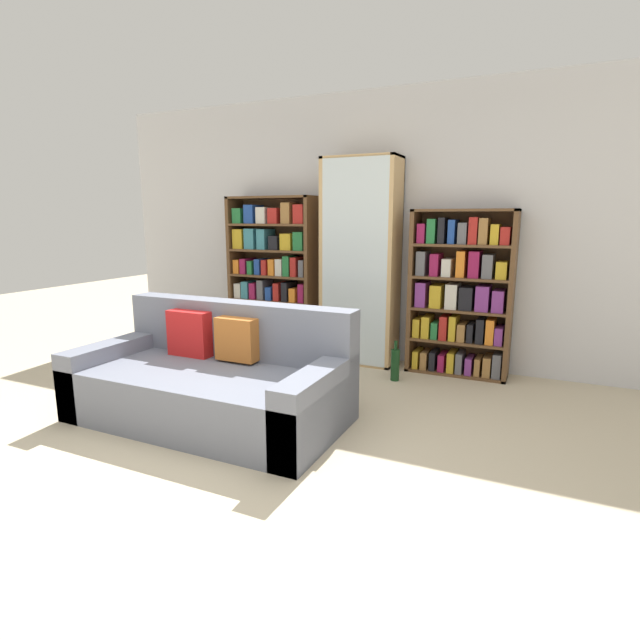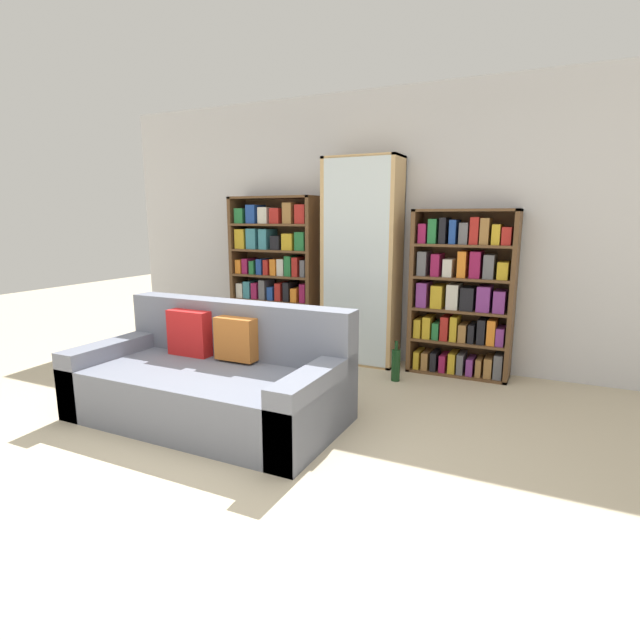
% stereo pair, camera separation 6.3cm
% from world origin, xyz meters
% --- Properties ---
extents(ground_plane, '(16.00, 16.00, 0.00)m').
position_xyz_m(ground_plane, '(0.00, 0.00, 0.00)').
color(ground_plane, beige).
extents(wall_back, '(6.18, 0.06, 2.70)m').
position_xyz_m(wall_back, '(0.00, 2.80, 1.35)').
color(wall_back, silver).
rests_on(wall_back, ground).
extents(couch, '(1.98, 1.00, 0.83)m').
position_xyz_m(couch, '(-0.53, 0.73, 0.28)').
color(couch, slate).
rests_on(couch, ground).
extents(bookshelf_left, '(1.00, 0.32, 1.69)m').
position_xyz_m(bookshelf_left, '(-1.09, 2.60, 0.82)').
color(bookshelf_left, brown).
rests_on(bookshelf_left, ground).
extents(display_cabinet, '(0.75, 0.36, 2.05)m').
position_xyz_m(display_cabinet, '(-0.07, 2.58, 1.01)').
color(display_cabinet, tan).
rests_on(display_cabinet, ground).
extents(bookshelf_right, '(0.93, 0.32, 1.55)m').
position_xyz_m(bookshelf_right, '(0.93, 2.60, 0.76)').
color(bookshelf_right, brown).
rests_on(bookshelf_right, ground).
extents(wine_bottle, '(0.08, 0.08, 0.37)m').
position_xyz_m(wine_bottle, '(0.45, 2.13, 0.15)').
color(wine_bottle, '#143819').
rests_on(wine_bottle, ground).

